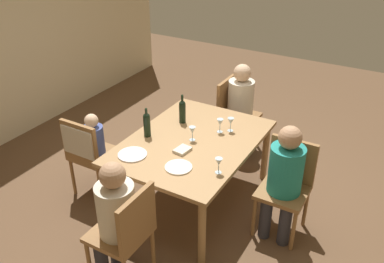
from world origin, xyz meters
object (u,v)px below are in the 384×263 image
object	(u,v)px
chair_right_end	(233,110)
dinner_plate_host	(179,167)
wine_glass_near_left	(231,122)
wine_glass_far	(220,123)
chair_near	(287,181)
wine_glass_near_right	(219,162)
chair_left_end	(127,230)
person_man_guest	(284,176)
person_woman_host	(242,103)
wine_bottle_tall_green	(182,111)
dining_table	(192,147)
person_child_small	(96,145)
dinner_plate_guest_left	(132,154)
wine_glass_centre	(192,131)
wine_bottle_dark_red	(147,124)
person_man_bearded	(114,214)
chair_far_left	(86,149)

from	to	relation	value
chair_right_end	dinner_plate_host	xyz separation A→B (m)	(-1.67, -0.22, 0.21)
wine_glass_near_left	wine_glass_far	xyz separation A→B (m)	(-0.07, 0.08, 0.00)
chair_near	wine_glass_near_right	distance (m)	0.74
chair_left_end	person_man_guest	bearing A→B (deg)	-37.26
chair_right_end	person_woman_host	bearing A→B (deg)	90.00
wine_bottle_tall_green	wine_glass_far	bearing A→B (deg)	-89.01
dining_table	person_child_small	bearing A→B (deg)	109.30
chair_left_end	dinner_plate_guest_left	size ratio (longest dim) A/B	3.35
wine_glass_near_right	wine_glass_centre	bearing A→B (deg)	52.09
chair_near	person_child_small	xyz separation A→B (m)	(-0.43, 1.95, 0.03)
person_woman_host	dinner_plate_guest_left	size ratio (longest dim) A/B	4.19
wine_glass_far	chair_right_end	bearing A→B (deg)	15.57
wine_glass_far	wine_glass_centre	bearing A→B (deg)	149.49
person_woman_host	dinner_plate_host	world-z (taller)	person_woman_host
chair_right_end	dinner_plate_guest_left	distance (m)	1.74
person_woman_host	wine_bottle_dark_red	size ratio (longest dim) A/B	3.73
person_man_guest	wine_glass_far	bearing A→B (deg)	-21.37
chair_left_end	person_man_bearded	size ratio (longest dim) A/B	0.81
person_man_guest	wine_bottle_tall_green	xyz separation A→B (m)	(0.31, 1.25, 0.21)
person_woman_host	wine_bottle_dark_red	world-z (taller)	person_woman_host
chair_near	wine_glass_centre	world-z (taller)	chair_near
chair_right_end	wine_glass_near_right	bearing A→B (deg)	19.97
dinner_plate_guest_left	chair_near	bearing A→B (deg)	-65.41
chair_left_end	chair_near	bearing A→B (deg)	-34.73
wine_glass_centre	dinner_plate_guest_left	xyz separation A→B (m)	(-0.52, 0.34, -0.10)
chair_left_end	person_man_guest	distance (m)	1.47
chair_near	chair_far_left	size ratio (longest dim) A/B	1.00
dining_table	person_child_small	size ratio (longest dim) A/B	1.73
dinner_plate_host	wine_bottle_dark_red	bearing A→B (deg)	59.76
chair_left_end	wine_glass_near_right	distance (m)	0.96
wine_glass_near_left	wine_glass_centre	size ratio (longest dim) A/B	1.00
chair_left_end	person_woman_host	bearing A→B (deg)	1.47
chair_far_left	wine_glass_near_left	distance (m)	1.51
wine_bottle_tall_green	wine_bottle_dark_red	xyz separation A→B (m)	(-0.43, 0.15, 0.00)
person_man_bearded	person_man_guest	bearing A→B (deg)	-40.62
wine_bottle_tall_green	wine_glass_near_left	world-z (taller)	wine_bottle_tall_green
chair_right_end	chair_near	bearing A→B (deg)	43.86
chair_left_end	person_child_small	xyz separation A→B (m)	(0.85, 1.06, 0.03)
chair_left_end	chair_near	distance (m)	1.55
chair_right_end	person_woman_host	size ratio (longest dim) A/B	0.80
wine_glass_near_right	wine_glass_far	world-z (taller)	same
person_child_small	wine_glass_centre	bearing A→B (deg)	19.69
dining_table	wine_glass_near_left	bearing A→B (deg)	-34.20
chair_far_left	person_child_small	distance (m)	0.15
wine_glass_centre	chair_far_left	bearing A→B (deg)	117.04
person_man_guest	dinner_plate_guest_left	size ratio (longest dim) A/B	4.18
chair_right_end	person_woman_host	world-z (taller)	person_woman_host
person_woman_host	wine_glass_centre	bearing A→B (deg)	-1.45
person_child_small	chair_left_end	bearing A→B (deg)	-38.72
chair_left_end	dinner_plate_guest_left	world-z (taller)	chair_left_end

